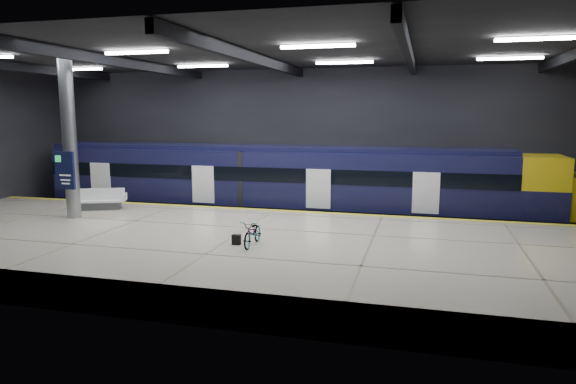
% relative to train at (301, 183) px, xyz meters
% --- Properties ---
extents(ground, '(30.00, 30.00, 0.00)m').
position_rel_train_xyz_m(ground, '(-0.62, -5.50, -2.06)').
color(ground, black).
rests_on(ground, ground).
extents(room_shell, '(30.10, 16.10, 8.05)m').
position_rel_train_xyz_m(room_shell, '(-0.62, -5.49, 3.66)').
color(room_shell, black).
rests_on(room_shell, ground).
extents(platform, '(30.00, 11.00, 1.10)m').
position_rel_train_xyz_m(platform, '(-0.62, -8.00, -1.51)').
color(platform, beige).
rests_on(platform, ground).
extents(safety_strip, '(30.00, 0.40, 0.01)m').
position_rel_train_xyz_m(safety_strip, '(-0.62, -2.75, -0.95)').
color(safety_strip, gold).
rests_on(safety_strip, platform).
extents(rails, '(30.00, 1.52, 0.16)m').
position_rel_train_xyz_m(rails, '(-0.62, 0.00, -1.98)').
color(rails, gray).
rests_on(rails, ground).
extents(train, '(29.40, 2.84, 3.79)m').
position_rel_train_xyz_m(train, '(0.00, 0.00, 0.00)').
color(train, black).
rests_on(train, ground).
extents(bench, '(2.45, 1.76, 1.00)m').
position_rel_train_xyz_m(bench, '(-8.60, -4.57, -0.61)').
color(bench, '#595B60').
rests_on(bench, platform).
extents(bicycle, '(0.64, 1.74, 0.91)m').
position_rel_train_xyz_m(bicycle, '(0.50, -9.09, -0.51)').
color(bicycle, '#99999E').
rests_on(bicycle, platform).
extents(pannier_bag, '(0.31, 0.19, 0.35)m').
position_rel_train_xyz_m(pannier_bag, '(-0.10, -9.09, -0.78)').
color(pannier_bag, black).
rests_on(pannier_bag, platform).
extents(info_column, '(0.90, 0.78, 6.90)m').
position_rel_train_xyz_m(info_column, '(-8.62, -6.52, 2.40)').
color(info_column, '#9EA0A5').
rests_on(info_column, platform).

